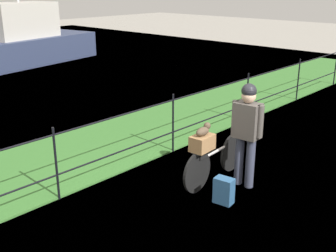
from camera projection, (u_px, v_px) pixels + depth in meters
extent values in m
plane|color=gray|center=(223.00, 216.00, 5.89)|extent=(60.00, 60.00, 0.00)
cube|color=#38702D|center=(81.00, 153.00, 8.02)|extent=(27.00, 2.40, 0.03)
cylinder|color=black|center=(56.00, 164.00, 6.18)|extent=(0.04, 0.04, 1.15)
cylinder|color=black|center=(173.00, 123.00, 7.96)|extent=(0.04, 0.04, 1.15)
cylinder|color=black|center=(247.00, 98.00, 9.75)|extent=(0.04, 0.04, 1.15)
cylinder|color=black|center=(298.00, 80.00, 11.53)|extent=(0.04, 0.04, 1.15)
cylinder|color=black|center=(336.00, 67.00, 13.32)|extent=(0.04, 0.04, 1.15)
cylinder|color=black|center=(122.00, 151.00, 7.13)|extent=(18.00, 0.03, 0.03)
cylinder|color=black|center=(121.00, 115.00, 6.92)|extent=(18.00, 0.03, 0.03)
cylinder|color=black|center=(232.00, 152.00, 7.24)|extent=(0.67, 0.08, 0.66)
cylinder|color=black|center=(197.00, 172.00, 6.49)|extent=(0.67, 0.08, 0.66)
cylinder|color=#BCB7B2|center=(216.00, 151.00, 6.81)|extent=(0.81, 0.09, 0.04)
cube|color=black|center=(202.00, 156.00, 6.50)|extent=(0.20, 0.10, 0.06)
cube|color=slate|center=(202.00, 151.00, 6.47)|extent=(0.37, 0.18, 0.02)
cube|color=olive|center=(202.00, 143.00, 6.43)|extent=(0.40, 0.27, 0.24)
ellipsoid|color=#4C3D2D|center=(203.00, 131.00, 6.37)|extent=(0.29, 0.16, 0.13)
sphere|color=#4C3D2D|center=(207.00, 126.00, 6.44)|extent=(0.11, 0.11, 0.11)
cylinder|color=#383D51|center=(239.00, 160.00, 6.74)|extent=(0.14, 0.14, 0.82)
cylinder|color=#383D51|center=(250.00, 163.00, 6.62)|extent=(0.14, 0.14, 0.82)
cube|color=#4C4742|center=(247.00, 120.00, 6.45)|extent=(0.28, 0.41, 0.56)
cylinder|color=#4C4742|center=(235.00, 116.00, 6.58)|extent=(0.10, 0.10, 0.50)
cylinder|color=#4C4742|center=(260.00, 122.00, 6.31)|extent=(0.10, 0.10, 0.50)
sphere|color=tan|center=(249.00, 96.00, 6.33)|extent=(0.22, 0.22, 0.22)
sphere|color=black|center=(249.00, 91.00, 6.30)|extent=(0.23, 0.23, 0.23)
cube|color=#28517A|center=(224.00, 191.00, 6.19)|extent=(0.22, 0.30, 0.40)
cube|color=#2D3856|center=(24.00, 51.00, 16.78)|extent=(6.53, 3.25, 1.04)
cube|color=#B7B2A8|center=(20.00, 20.00, 16.40)|extent=(2.97, 1.97, 1.34)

